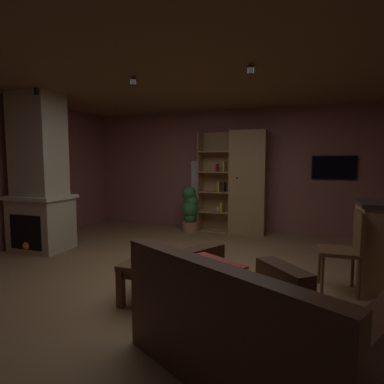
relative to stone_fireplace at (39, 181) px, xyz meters
name	(u,v)px	position (x,y,z in m)	size (l,w,h in m)	color
floor	(182,278)	(2.66, -0.43, -1.16)	(6.42, 6.01, 0.02)	olive
wall_back	(233,171)	(2.66, 2.61, 0.13)	(6.54, 0.06, 2.55)	#8E544C
ceiling	(181,68)	(2.66, -0.43, 1.41)	(6.42, 6.01, 0.02)	brown
window_pane_back	(205,178)	(2.06, 2.57, -0.04)	(0.66, 0.01, 0.76)	white
stone_fireplace	(39,181)	(0.00, 0.00, 0.00)	(0.96, 0.74, 2.55)	#BCAD8E
bookshelf_cabinet	(243,183)	(2.94, 2.33, -0.12)	(1.37, 0.41, 2.08)	#A87F51
leather_couch	(248,328)	(3.73, -1.90, -0.84)	(1.91, 1.62, 0.84)	#4C2D1E
coffee_table	(156,268)	(2.64, -1.10, -0.81)	(0.60, 0.62, 0.43)	brown
table_book_0	(154,258)	(2.60, -1.08, -0.71)	(0.11, 0.08, 0.03)	beige
table_book_1	(158,255)	(2.62, -1.03, -0.68)	(0.11, 0.10, 0.02)	black
table_book_2	(151,253)	(2.56, -1.06, -0.66)	(0.12, 0.10, 0.03)	black
dining_chair	(347,246)	(4.55, -0.23, -0.62)	(0.43, 0.43, 0.92)	brown
potted_floor_plant	(190,209)	(1.88, 2.09, -0.66)	(0.35, 0.36, 0.96)	#B77051
wall_mounted_tv	(334,168)	(4.63, 2.54, 0.20)	(0.80, 0.06, 0.45)	black
track_light_spot_0	(36,91)	(0.37, -0.34, 1.33)	(0.07, 0.07, 0.09)	black
track_light_spot_1	(133,81)	(1.99, -0.37, 1.33)	(0.07, 0.07, 0.09)	black
track_light_spot_2	(251,70)	(3.48, -0.37, 1.33)	(0.07, 0.07, 0.09)	black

